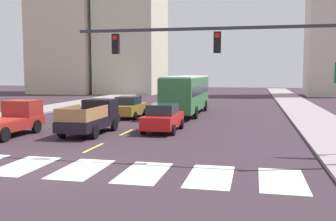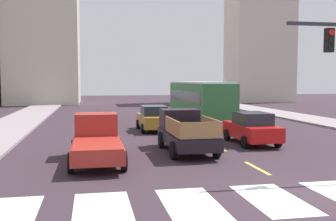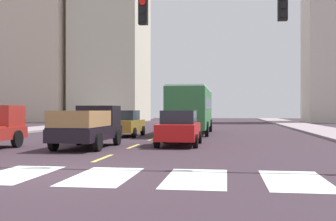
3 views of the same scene
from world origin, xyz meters
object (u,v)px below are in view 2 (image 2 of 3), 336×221
object	(u,v)px
pickup_stakebed	(185,132)
city_bus	(199,99)
sedan_mid	(251,128)
sedan_near_left	(154,118)
pickup_dark	(97,140)

from	to	relation	value
pickup_stakebed	city_bus	size ratio (longest dim) A/B	0.48
sedan_mid	sedan_near_left	world-z (taller)	same
pickup_dark	sedan_mid	world-z (taller)	pickup_dark
pickup_stakebed	city_bus	bearing A→B (deg)	72.49
pickup_stakebed	sedan_near_left	bearing A→B (deg)	93.35
pickup_stakebed	city_bus	xyz separation A→B (m)	(3.81, 11.32, 1.02)
pickup_stakebed	sedan_mid	bearing A→B (deg)	20.50
city_bus	sedan_near_left	bearing A→B (deg)	-140.16
sedan_mid	sedan_near_left	size ratio (longest dim) A/B	1.00
pickup_stakebed	sedan_near_left	size ratio (longest dim) A/B	1.18
pickup_dark	sedan_near_left	bearing A→B (deg)	70.62
city_bus	sedan_mid	bearing A→B (deg)	-87.75
pickup_stakebed	sedan_mid	distance (m)	4.28
sedan_near_left	pickup_dark	bearing A→B (deg)	-111.52
city_bus	sedan_near_left	distance (m)	5.41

